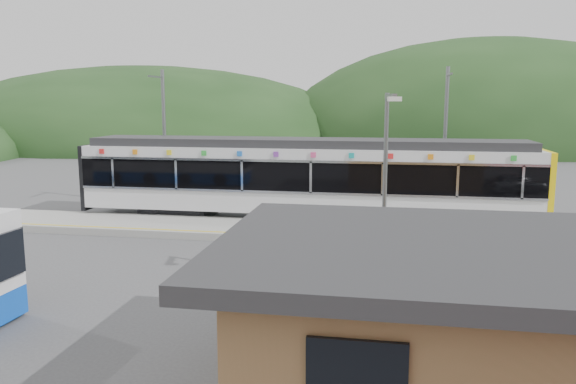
# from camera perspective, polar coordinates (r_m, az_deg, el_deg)

# --- Properties ---
(ground) EXTENTS (120.00, 120.00, 0.00)m
(ground) POSITION_cam_1_polar(r_m,az_deg,el_deg) (20.05, -2.82, -6.46)
(ground) COLOR #4C4C4F
(ground) RESTS_ON ground
(hills) EXTENTS (146.00, 149.00, 26.00)m
(hills) POSITION_cam_1_polar(r_m,az_deg,el_deg) (24.77, 14.14, -3.69)
(hills) COLOR #1E3D19
(hills) RESTS_ON ground
(platform) EXTENTS (26.00, 3.20, 0.30)m
(platform) POSITION_cam_1_polar(r_m,az_deg,el_deg) (23.14, -1.00, -3.93)
(platform) COLOR #9E9E99
(platform) RESTS_ON ground
(yellow_line) EXTENTS (26.00, 0.10, 0.01)m
(yellow_line) POSITION_cam_1_polar(r_m,az_deg,el_deg) (21.86, -1.65, -4.30)
(yellow_line) COLOR yellow
(yellow_line) RESTS_ON platform
(train) EXTENTS (20.44, 3.01, 3.74)m
(train) POSITION_cam_1_polar(r_m,az_deg,el_deg) (25.30, 1.70, 1.61)
(train) COLOR black
(train) RESTS_ON ground
(catenary_mast_west) EXTENTS (0.18, 1.80, 7.00)m
(catenary_mast_west) POSITION_cam_1_polar(r_m,az_deg,el_deg) (29.68, -12.46, 5.59)
(catenary_mast_west) COLOR slate
(catenary_mast_west) RESTS_ON ground
(catenary_mast_east) EXTENTS (0.18, 1.80, 7.00)m
(catenary_mast_east) POSITION_cam_1_polar(r_m,az_deg,el_deg) (27.56, 15.66, 5.21)
(catenary_mast_east) COLOR slate
(catenary_mast_east) RESTS_ON ground
(station_shelter) EXTENTS (9.20, 6.20, 3.00)m
(station_shelter) POSITION_cam_1_polar(r_m,az_deg,el_deg) (10.67, 18.77, -12.49)
(station_shelter) COLOR olive
(station_shelter) RESTS_ON ground
(lamp_post) EXTENTS (0.38, 1.03, 5.64)m
(lamp_post) POSITION_cam_1_polar(r_m,az_deg,el_deg) (15.83, 9.83, 1.69)
(lamp_post) COLOR slate
(lamp_post) RESTS_ON ground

